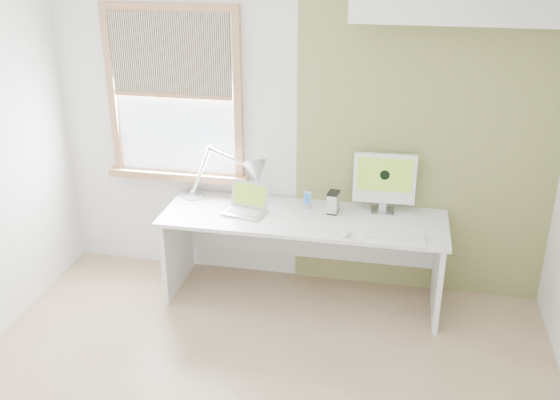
% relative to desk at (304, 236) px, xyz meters
% --- Properties ---
extents(room, '(4.04, 3.54, 2.64)m').
position_rel_desk_xyz_m(room, '(-0.12, -1.44, 0.77)').
color(room, tan).
rests_on(room, ground).
extents(accent_wall, '(2.00, 0.02, 2.60)m').
position_rel_desk_xyz_m(accent_wall, '(0.88, 0.30, 0.77)').
color(accent_wall, olive).
rests_on(accent_wall, room).
extents(window, '(1.20, 0.14, 1.42)m').
position_rel_desk_xyz_m(window, '(-1.12, 0.27, 1.01)').
color(window, '#9E6B41').
rests_on(window, room).
extents(desk, '(2.20, 0.70, 0.73)m').
position_rel_desk_xyz_m(desk, '(0.00, 0.00, 0.00)').
color(desk, white).
rests_on(desk, room).
extents(desk_lamp, '(0.79, 0.32, 0.45)m').
position_rel_desk_xyz_m(desk_lamp, '(-0.52, 0.15, 0.43)').
color(desk_lamp, '#BBBEC0').
rests_on(desk_lamp, desk).
extents(laptop, '(0.36, 0.31, 0.22)m').
position_rel_desk_xyz_m(laptop, '(-0.45, -0.05, 0.25)').
color(laptop, '#BBBEC0').
rests_on(laptop, desk).
extents(phone_dock, '(0.09, 0.09, 0.14)m').
position_rel_desk_xyz_m(phone_dock, '(0.00, 0.11, 0.23)').
color(phone_dock, '#BBBEC0').
rests_on(phone_dock, desk).
extents(external_drive, '(0.10, 0.14, 0.17)m').
position_rel_desk_xyz_m(external_drive, '(0.21, 0.07, 0.28)').
color(external_drive, '#BBBEC0').
rests_on(external_drive, desk).
extents(imac, '(0.48, 0.16, 0.47)m').
position_rel_desk_xyz_m(imac, '(0.59, 0.17, 0.46)').
color(imac, '#BBBEC0').
rests_on(imac, desk).
extents(keyboard, '(0.43, 0.14, 0.02)m').
position_rel_desk_xyz_m(keyboard, '(0.71, -0.28, 0.20)').
color(keyboard, white).
rests_on(keyboard, desk).
extents(mouse, '(0.07, 0.11, 0.03)m').
position_rel_desk_xyz_m(mouse, '(0.35, -0.32, 0.21)').
color(mouse, white).
rests_on(mouse, desk).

